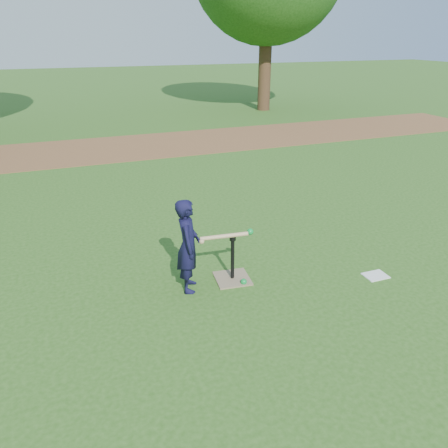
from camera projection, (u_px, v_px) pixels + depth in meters
name	position (u px, v px, depth m)	size (l,w,h in m)	color
ground	(211.00, 280.00, 5.56)	(80.00, 80.00, 0.00)	#285116
dirt_strip	(121.00, 148.00, 11.98)	(24.00, 3.00, 0.01)	brown
child	(188.00, 246.00, 5.16)	(0.43, 0.28, 1.17)	black
wiffle_ball_ground	(244.00, 282.00, 5.46)	(0.08, 0.08, 0.08)	#0D8F36
clipboard	(376.00, 276.00, 5.66)	(0.30, 0.23, 0.01)	white
batting_tee	(232.00, 272.00, 5.55)	(0.48, 0.48, 0.61)	#867055
swing_action	(227.00, 236.00, 5.28)	(0.71, 0.13, 0.09)	tan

